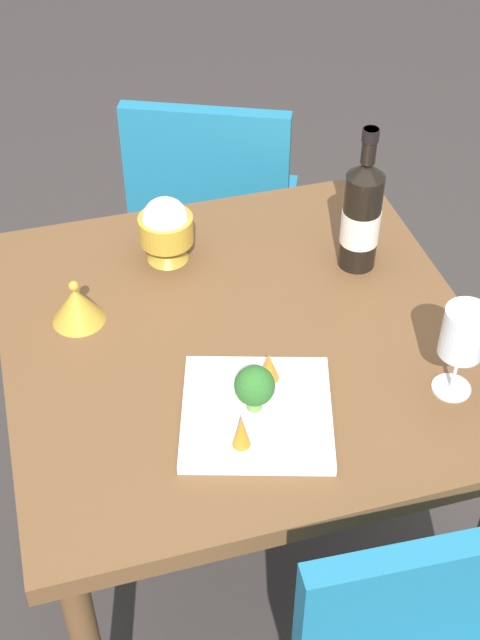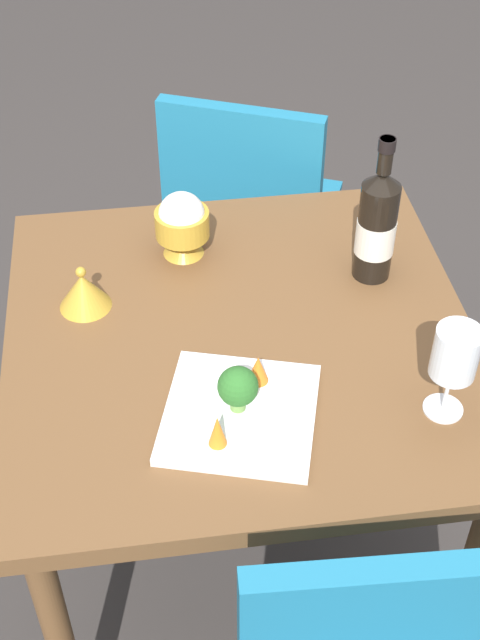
{
  "view_description": "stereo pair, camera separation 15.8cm",
  "coord_description": "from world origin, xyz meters",
  "px_view_note": "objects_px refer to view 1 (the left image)",
  "views": [
    {
      "loc": [
        1.13,
        -0.32,
        1.81
      ],
      "look_at": [
        0.0,
        0.0,
        0.75
      ],
      "focal_mm": 48.41,
      "sensor_mm": 36.0,
      "label": 1
    },
    {
      "loc": [
        1.16,
        -0.16,
        1.81
      ],
      "look_at": [
        0.0,
        0.0,
        0.75
      ],
      "focal_mm": 48.41,
      "sensor_mm": 36.0,
      "label": 2
    }
  ],
  "objects_px": {
    "rice_bowl_lid": "(77,305)",
    "broccoli_floret": "(255,387)",
    "wine_glass": "(464,334)",
    "wine_bottle": "(361,215)",
    "rice_bowl": "(166,229)",
    "carrot_garnish_left": "(269,367)",
    "serving_plate": "(257,413)",
    "chair_by_wall": "(213,207)",
    "carrot_garnish_right": "(241,432)"
  },
  "relations": [
    {
      "from": "rice_bowl_lid",
      "to": "broccoli_floret",
      "type": "relative_size",
      "value": 1.17
    },
    {
      "from": "wine_glass",
      "to": "wine_bottle",
      "type": "bearing_deg",
      "value": -175.3
    },
    {
      "from": "rice_bowl",
      "to": "carrot_garnish_left",
      "type": "height_order",
      "value": "rice_bowl"
    },
    {
      "from": "wine_bottle",
      "to": "serving_plate",
      "type": "height_order",
      "value": "wine_bottle"
    },
    {
      "from": "chair_by_wall",
      "to": "carrot_garnish_right",
      "type": "xyz_separation_m",
      "value": [
        0.95,
        -0.19,
        0.24
      ]
    },
    {
      "from": "rice_bowl",
      "to": "wine_glass",
      "type": "bearing_deg",
      "value": 38.78
    },
    {
      "from": "chair_by_wall",
      "to": "carrot_garnish_right",
      "type": "height_order",
      "value": "chair_by_wall"
    },
    {
      "from": "wine_glass",
      "to": "rice_bowl_lid",
      "type": "xyz_separation_m",
      "value": [
        -0.35,
        -0.6,
        -0.09
      ]
    },
    {
      "from": "wine_glass",
      "to": "carrot_garnish_right",
      "type": "height_order",
      "value": "wine_glass"
    },
    {
      "from": "wine_glass",
      "to": "rice_bowl_lid",
      "type": "height_order",
      "value": "wine_glass"
    },
    {
      "from": "broccoli_floret",
      "to": "carrot_garnish_left",
      "type": "height_order",
      "value": "broccoli_floret"
    },
    {
      "from": "wine_bottle",
      "to": "broccoli_floret",
      "type": "xyz_separation_m",
      "value": [
        0.34,
        -0.31,
        -0.05
      ]
    },
    {
      "from": "wine_bottle",
      "to": "rice_bowl",
      "type": "height_order",
      "value": "wine_bottle"
    },
    {
      "from": "rice_bowl_lid",
      "to": "carrot_garnish_right",
      "type": "distance_m",
      "value": 0.44
    },
    {
      "from": "chair_by_wall",
      "to": "serving_plate",
      "type": "bearing_deg",
      "value": -75.97
    },
    {
      "from": "chair_by_wall",
      "to": "carrot_garnish_left",
      "type": "height_order",
      "value": "chair_by_wall"
    },
    {
      "from": "chair_by_wall",
      "to": "rice_bowl_lid",
      "type": "distance_m",
      "value": 0.72
    },
    {
      "from": "rice_bowl_lid",
      "to": "carrot_garnish_right",
      "type": "relative_size",
      "value": 1.62
    },
    {
      "from": "wine_glass",
      "to": "rice_bowl",
      "type": "height_order",
      "value": "wine_glass"
    },
    {
      "from": "wine_glass",
      "to": "broccoli_floret",
      "type": "xyz_separation_m",
      "value": [
        -0.04,
        -0.34,
        -0.06
      ]
    },
    {
      "from": "chair_by_wall",
      "to": "rice_bowl",
      "type": "distance_m",
      "value": 0.53
    },
    {
      "from": "chair_by_wall",
      "to": "carrot_garnish_left",
      "type": "xyz_separation_m",
      "value": [
        0.82,
        -0.1,
        0.23
      ]
    },
    {
      "from": "broccoli_floret",
      "to": "carrot_garnish_right",
      "type": "xyz_separation_m",
      "value": [
        0.07,
        -0.04,
        -0.02
      ]
    },
    {
      "from": "wine_glass",
      "to": "serving_plate",
      "type": "xyz_separation_m",
      "value": [
        -0.03,
        -0.34,
        -0.12
      ]
    },
    {
      "from": "chair_by_wall",
      "to": "carrot_garnish_right",
      "type": "relative_size",
      "value": 13.75
    },
    {
      "from": "wine_bottle",
      "to": "carrot_garnish_right",
      "type": "distance_m",
      "value": 0.55
    },
    {
      "from": "carrot_garnish_right",
      "to": "serving_plate",
      "type": "bearing_deg",
      "value": 145.3
    },
    {
      "from": "serving_plate",
      "to": "carrot_garnish_right",
      "type": "height_order",
      "value": "carrot_garnish_right"
    },
    {
      "from": "chair_by_wall",
      "to": "broccoli_floret",
      "type": "distance_m",
      "value": 0.92
    },
    {
      "from": "chair_by_wall",
      "to": "wine_glass",
      "type": "distance_m",
      "value": 0.99
    },
    {
      "from": "serving_plate",
      "to": "carrot_garnish_right",
      "type": "distance_m",
      "value": 0.09
    },
    {
      "from": "chair_by_wall",
      "to": "serving_plate",
      "type": "xyz_separation_m",
      "value": [
        0.88,
        -0.14,
        0.2
      ]
    },
    {
      "from": "chair_by_wall",
      "to": "rice_bowl_lid",
      "type": "relative_size",
      "value": 8.5
    },
    {
      "from": "carrot_garnish_right",
      "to": "wine_bottle",
      "type": "bearing_deg",
      "value": 138.76
    },
    {
      "from": "broccoli_floret",
      "to": "carrot_garnish_left",
      "type": "distance_m",
      "value": 0.08
    },
    {
      "from": "serving_plate",
      "to": "chair_by_wall",
      "type": "bearing_deg",
      "value": 170.76
    },
    {
      "from": "broccoli_floret",
      "to": "chair_by_wall",
      "type": "bearing_deg",
      "value": 170.53
    },
    {
      "from": "chair_by_wall",
      "to": "broccoli_floret",
      "type": "bearing_deg",
      "value": -76.2
    },
    {
      "from": "carrot_garnish_right",
      "to": "carrot_garnish_left",
      "type": "bearing_deg",
      "value": 146.82
    },
    {
      "from": "wine_bottle",
      "to": "wine_glass",
      "type": "bearing_deg",
      "value": 4.7
    },
    {
      "from": "broccoli_floret",
      "to": "carrot_garnish_left",
      "type": "xyz_separation_m",
      "value": [
        -0.06,
        0.04,
        -0.02
      ]
    },
    {
      "from": "wine_bottle",
      "to": "carrot_garnish_right",
      "type": "height_order",
      "value": "wine_bottle"
    },
    {
      "from": "carrot_garnish_left",
      "to": "wine_glass",
      "type": "bearing_deg",
      "value": 72.4
    },
    {
      "from": "broccoli_floret",
      "to": "carrot_garnish_right",
      "type": "relative_size",
      "value": 1.39
    },
    {
      "from": "rice_bowl",
      "to": "broccoli_floret",
      "type": "relative_size",
      "value": 1.65
    },
    {
      "from": "serving_plate",
      "to": "wine_bottle",
      "type": "bearing_deg",
      "value": 137.64
    },
    {
      "from": "wine_bottle",
      "to": "serving_plate",
      "type": "relative_size",
      "value": 0.99
    },
    {
      "from": "wine_bottle",
      "to": "carrot_garnish_right",
      "type": "bearing_deg",
      "value": -41.24
    },
    {
      "from": "chair_by_wall",
      "to": "serving_plate",
      "type": "relative_size",
      "value": 2.74
    },
    {
      "from": "broccoli_floret",
      "to": "carrot_garnish_right",
      "type": "height_order",
      "value": "broccoli_floret"
    }
  ]
}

